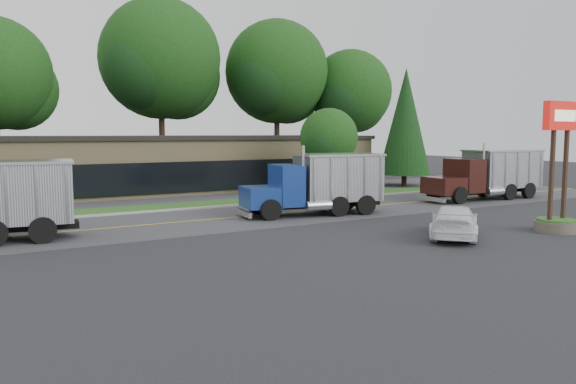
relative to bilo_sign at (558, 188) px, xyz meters
name	(u,v)px	position (x,y,z in m)	size (l,w,h in m)	color
ground	(339,246)	(-10.50, 2.50, -2.02)	(140.00, 140.00, 0.00)	#2D2D32
road	(241,217)	(-10.50, 11.50, -2.02)	(60.00, 8.00, 0.02)	#4E4E53
center_line	(241,217)	(-10.50, 11.50, -2.02)	(60.00, 0.12, 0.01)	gold
curb	(210,208)	(-10.50, 15.70, -2.02)	(60.00, 0.30, 0.12)	#9E9E99
grass_verge	(199,205)	(-10.50, 17.50, -2.02)	(60.00, 3.40, 0.03)	#2E581E
far_parking	(172,197)	(-10.50, 22.50, -2.02)	(60.00, 7.00, 0.02)	#4E4E53
strip_mall	(170,164)	(-8.50, 28.50, -0.02)	(32.00, 12.00, 4.00)	tan
bilo_sign	(558,188)	(0.00, 0.00, 0.00)	(2.20, 1.90, 5.95)	#6B6054
tree_far_c	(162,65)	(-6.32, 36.64, 8.89)	(11.98, 11.28, 17.09)	#382619
tree_far_d	(278,77)	(5.67, 35.64, 8.27)	(11.30, 10.64, 16.12)	#382619
tree_far_e	(351,95)	(13.64, 33.61, 6.55)	(9.42, 8.86, 13.44)	#382619
evergreen_right	(405,121)	(9.50, 20.50, 3.47)	(4.40, 4.40, 10.00)	#382619
tree_verge	(329,140)	(-0.43, 17.55, 1.99)	(4.42, 4.16, 6.30)	#382619
dump_truck_blue	(320,182)	(-6.22, 10.15, -0.22)	(8.11, 3.85, 3.36)	black
dump_truck_maroon	(489,173)	(7.86, 10.27, -0.21)	(9.39, 2.96, 3.36)	black
rally_car	(454,221)	(-5.09, 1.44, -1.33)	(1.95, 4.81, 1.40)	white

